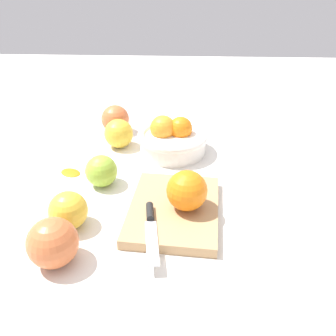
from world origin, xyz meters
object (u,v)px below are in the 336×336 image
Objects in this scene: apple_front_left at (115,119)px; apple_front_left_2 at (119,134)px; cutting_board at (174,210)px; orange_on_board at (187,191)px; knife at (151,224)px; apple_front_center at (101,171)px; apple_front_right at (53,243)px; bowl at (172,139)px; apple_front_right_2 at (68,210)px.

apple_front_left_2 is (0.09, 0.03, -0.00)m from apple_front_left.
orange_on_board is (0.00, 0.02, 0.05)m from cutting_board.
cutting_board is 0.33m from apple_front_left_2.
knife is 2.22× the size of apple_front_center.
apple_front_right reaches higher than cutting_board.
bowl is 0.27m from orange_on_board.
apple_front_left is 0.52m from apple_front_right.
bowl is at bearing 156.30° from apple_front_right.
apple_front_right_2 reaches higher than apple_front_center.
cutting_board is at bearing 148.42° from knife.
knife is at bearing 36.93° from apple_front_center.
apple_front_right_2 reaches higher than cutting_board.
apple_front_right is 0.43m from apple_front_left_2.
cutting_board is 0.05m from orange_on_board.
cutting_board is 1.46× the size of knife.
apple_front_right_2 is at bearing -178.42° from apple_front_right.
apple_front_left is at bearing -162.43° from knife.
orange_on_board reaches higher than bowl.
apple_front_center is at bearing -121.39° from cutting_board.
apple_front_right_2 is (0.42, -0.01, -0.00)m from apple_front_left.
cutting_board is 0.24m from apple_front_right.
apple_front_left_2 is at bearing 175.21° from apple_front_right.
apple_front_left_2 is (-0.29, -0.15, 0.03)m from cutting_board.
orange_on_board is 0.21m from apple_front_center.
apple_front_center reaches higher than cutting_board.
cutting_board is at bearing 28.36° from apple_front_left_2.
apple_front_left is (-0.38, -0.20, -0.02)m from orange_on_board.
orange_on_board is 0.43m from apple_front_left.
bowl reaches higher than apple_front_right_2.
apple_front_left is 0.28m from apple_front_center.
orange_on_board reaches higher than apple_front_left.
orange_on_board reaches higher than cutting_board.
apple_front_right_2 is (0.33, -0.04, -0.00)m from apple_front_left_2.
apple_front_left is 1.13× the size of apple_front_center.
apple_front_center is (-0.10, -0.19, -0.02)m from orange_on_board.
bowl is 2.16× the size of apple_front_right.
bowl is 0.14m from apple_front_left_2.
apple_front_left_2 is at bearing -151.64° from cutting_board.
apple_front_left_2 reaches higher than apple_front_center.
apple_front_left reaches higher than apple_front_left_2.
apple_front_right_2 is at bearing -6.55° from apple_front_left_2.
knife is 0.20m from apple_front_center.
cutting_board is at bearing 25.36° from apple_front_left.
cutting_board is 3.16× the size of apple_front_right_2.
apple_front_center is at bearing -2.18° from apple_front_left_2.
apple_front_center is 0.19m from apple_front_left_2.
orange_on_board is 0.25m from apple_front_right.
apple_front_left_2 reaches higher than cutting_board.
apple_front_left is (-0.38, -0.18, 0.03)m from cutting_board.
bowl is 0.44m from apple_front_right.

